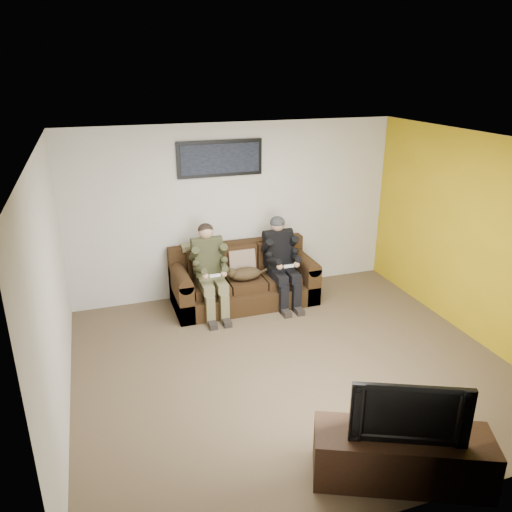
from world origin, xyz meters
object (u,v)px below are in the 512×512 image
object	(u,v)px
person_left	(210,265)
person_right	(281,256)
sofa	(243,281)
television	(408,408)
framed_poster	(220,158)
cat	(244,274)
tv_stand	(402,457)

from	to	relation	value
person_left	person_right	bearing A→B (deg)	0.02
sofa	television	xyz separation A→B (m)	(0.25, -3.77, 0.42)
sofa	framed_poster	world-z (taller)	framed_poster
cat	television	world-z (taller)	television
sofa	television	world-z (taller)	television
sofa	person_right	size ratio (longest dim) A/B	1.63
tv_stand	television	distance (m)	0.51
person_right	framed_poster	bearing A→B (deg)	142.56
framed_poster	television	world-z (taller)	framed_poster
sofa	tv_stand	distance (m)	3.78
sofa	framed_poster	xyz separation A→B (m)	(-0.20, 0.39, 1.78)
sofa	cat	xyz separation A→B (m)	(-0.03, -0.18, 0.20)
sofa	person_left	bearing A→B (deg)	-162.01
person_right	cat	world-z (taller)	person_right
sofa	person_left	size ratio (longest dim) A/B	1.64
tv_stand	sofa	bearing A→B (deg)	118.02
sofa	person_right	distance (m)	0.69
tv_stand	television	xyz separation A→B (m)	(0.00, -0.00, 0.51)
person_right	television	bearing A→B (deg)	-94.64
cat	framed_poster	world-z (taller)	framed_poster
person_left	person_right	size ratio (longest dim) A/B	0.99
person_right	person_left	bearing A→B (deg)	-179.98
framed_poster	tv_stand	size ratio (longest dim) A/B	0.84
cat	tv_stand	xyz separation A→B (m)	(0.28, -3.59, -0.29)
sofa	tv_stand	bearing A→B (deg)	-86.27
person_right	tv_stand	world-z (taller)	person_right
person_left	person_right	world-z (taller)	person_right
cat	person_right	bearing A→B (deg)	0.98
cat	framed_poster	distance (m)	1.69
person_left	cat	world-z (taller)	person_left
person_right	sofa	bearing A→B (deg)	162.05
sofa	person_right	xyz separation A→B (m)	(0.54, -0.17, 0.39)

